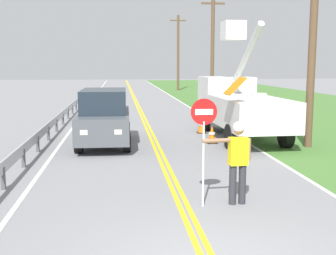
{
  "coord_description": "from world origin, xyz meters",
  "views": [
    {
      "loc": [
        -1.35,
        -5.8,
        3.05
      ],
      "look_at": [
        0.06,
        6.57,
        1.2
      ],
      "focal_mm": 46.01,
      "sensor_mm": 36.0,
      "label": 1
    }
  ],
  "objects_px": {
    "flagger_worker": "(238,157)",
    "traffic_cone_lead": "(236,151)",
    "stop_sign_paddle": "(204,128)",
    "traffic_cone_tail": "(202,125)",
    "utility_pole_mid": "(212,48)",
    "utility_bucket_truck": "(238,104)",
    "utility_pole_near": "(314,19)",
    "traffic_cone_mid": "(212,135)",
    "utility_pole_far": "(178,52)",
    "oncoming_suv_nearest": "(104,117)"
  },
  "relations": [
    {
      "from": "utility_pole_mid",
      "to": "traffic_cone_tail",
      "type": "xyz_separation_m",
      "value": [
        -3.56,
        -14.32,
        -3.93
      ]
    },
    {
      "from": "stop_sign_paddle",
      "to": "traffic_cone_tail",
      "type": "xyz_separation_m",
      "value": [
        1.86,
        9.81,
        -1.37
      ]
    },
    {
      "from": "utility_pole_mid",
      "to": "traffic_cone_lead",
      "type": "height_order",
      "value": "utility_pole_mid"
    },
    {
      "from": "traffic_cone_mid",
      "to": "traffic_cone_lead",
      "type": "bearing_deg",
      "value": -89.14
    },
    {
      "from": "traffic_cone_mid",
      "to": "flagger_worker",
      "type": "bearing_deg",
      "value": -98.0
    },
    {
      "from": "flagger_worker",
      "to": "utility_pole_mid",
      "type": "xyz_separation_m",
      "value": [
        4.65,
        24.06,
        3.22
      ]
    },
    {
      "from": "traffic_cone_tail",
      "to": "utility_pole_near",
      "type": "bearing_deg",
      "value": -47.71
    },
    {
      "from": "utility_pole_mid",
      "to": "traffic_cone_mid",
      "type": "xyz_separation_m",
      "value": [
        -3.64,
        -16.81,
        -3.93
      ]
    },
    {
      "from": "stop_sign_paddle",
      "to": "traffic_cone_lead",
      "type": "distance_m",
      "value": 4.67
    },
    {
      "from": "utility_pole_far",
      "to": "traffic_cone_tail",
      "type": "distance_m",
      "value": 31.42
    },
    {
      "from": "utility_bucket_truck",
      "to": "traffic_cone_lead",
      "type": "distance_m",
      "value": 4.89
    },
    {
      "from": "utility_pole_mid",
      "to": "traffic_cone_mid",
      "type": "bearing_deg",
      "value": -102.2
    },
    {
      "from": "flagger_worker",
      "to": "stop_sign_paddle",
      "type": "bearing_deg",
      "value": -175.05
    },
    {
      "from": "utility_pole_mid",
      "to": "traffic_cone_lead",
      "type": "relative_size",
      "value": 11.68
    },
    {
      "from": "oncoming_suv_nearest",
      "to": "stop_sign_paddle",
      "type": "bearing_deg",
      "value": -72.56
    },
    {
      "from": "oncoming_suv_nearest",
      "to": "traffic_cone_lead",
      "type": "bearing_deg",
      "value": -38.74
    },
    {
      "from": "utility_pole_mid",
      "to": "traffic_cone_tail",
      "type": "height_order",
      "value": "utility_pole_mid"
    },
    {
      "from": "stop_sign_paddle",
      "to": "utility_pole_far",
      "type": "xyz_separation_m",
      "value": [
        5.05,
        40.8,
        2.74
      ]
    },
    {
      "from": "stop_sign_paddle",
      "to": "utility_pole_far",
      "type": "height_order",
      "value": "utility_pole_far"
    },
    {
      "from": "utility_pole_mid",
      "to": "traffic_cone_tail",
      "type": "distance_m",
      "value": 15.27
    },
    {
      "from": "flagger_worker",
      "to": "utility_pole_far",
      "type": "distance_m",
      "value": 41.1
    },
    {
      "from": "utility_bucket_truck",
      "to": "traffic_cone_tail",
      "type": "xyz_separation_m",
      "value": [
        -1.32,
        1.16,
        -1.06
      ]
    },
    {
      "from": "flagger_worker",
      "to": "utility_pole_far",
      "type": "height_order",
      "value": "utility_pole_far"
    },
    {
      "from": "stop_sign_paddle",
      "to": "oncoming_suv_nearest",
      "type": "relative_size",
      "value": 0.5
    },
    {
      "from": "utility_bucket_truck",
      "to": "traffic_cone_lead",
      "type": "bearing_deg",
      "value": -106.37
    },
    {
      "from": "utility_pole_far",
      "to": "flagger_worker",
      "type": "bearing_deg",
      "value": -96.0
    },
    {
      "from": "flagger_worker",
      "to": "traffic_cone_lead",
      "type": "xyz_separation_m",
      "value": [
        1.07,
        4.0,
        -0.71
      ]
    },
    {
      "from": "utility_pole_near",
      "to": "utility_pole_mid",
      "type": "relative_size",
      "value": 1.08
    },
    {
      "from": "traffic_cone_mid",
      "to": "utility_pole_far",
      "type": "bearing_deg",
      "value": 84.44
    },
    {
      "from": "oncoming_suv_nearest",
      "to": "traffic_cone_mid",
      "type": "bearing_deg",
      "value": -1.21
    },
    {
      "from": "utility_pole_near",
      "to": "stop_sign_paddle",
      "type": "bearing_deg",
      "value": -129.85
    },
    {
      "from": "stop_sign_paddle",
      "to": "utility_pole_near",
      "type": "xyz_separation_m",
      "value": [
        5.16,
        6.18,
        2.91
      ]
    },
    {
      "from": "utility_pole_mid",
      "to": "traffic_cone_lead",
      "type": "bearing_deg",
      "value": -100.14
    },
    {
      "from": "stop_sign_paddle",
      "to": "utility_pole_mid",
      "type": "bearing_deg",
      "value": 77.34
    },
    {
      "from": "utility_pole_mid",
      "to": "utility_pole_far",
      "type": "height_order",
      "value": "utility_pole_far"
    },
    {
      "from": "utility_pole_near",
      "to": "utility_pole_far",
      "type": "distance_m",
      "value": 34.62
    },
    {
      "from": "utility_pole_far",
      "to": "traffic_cone_mid",
      "type": "relative_size",
      "value": 12.17
    },
    {
      "from": "utility_pole_mid",
      "to": "traffic_cone_mid",
      "type": "relative_size",
      "value": 11.68
    },
    {
      "from": "flagger_worker",
      "to": "utility_pole_near",
      "type": "relative_size",
      "value": 0.21
    },
    {
      "from": "oncoming_suv_nearest",
      "to": "utility_pole_far",
      "type": "relative_size",
      "value": 0.54
    },
    {
      "from": "stop_sign_paddle",
      "to": "oncoming_suv_nearest",
      "type": "height_order",
      "value": "stop_sign_paddle"
    },
    {
      "from": "utility_bucket_truck",
      "to": "utility_pole_near",
      "type": "distance_m",
      "value": 4.52
    },
    {
      "from": "traffic_cone_lead",
      "to": "traffic_cone_tail",
      "type": "relative_size",
      "value": 1.0
    },
    {
      "from": "utility_bucket_truck",
      "to": "traffic_cone_tail",
      "type": "distance_m",
      "value": 2.05
    },
    {
      "from": "utility_pole_mid",
      "to": "traffic_cone_tail",
      "type": "bearing_deg",
      "value": -103.96
    },
    {
      "from": "utility_pole_near",
      "to": "utility_pole_far",
      "type": "height_order",
      "value": "utility_pole_near"
    },
    {
      "from": "traffic_cone_lead",
      "to": "utility_bucket_truck",
      "type": "bearing_deg",
      "value": 73.63
    },
    {
      "from": "stop_sign_paddle",
      "to": "utility_pole_mid",
      "type": "relative_size",
      "value": 0.28
    },
    {
      "from": "stop_sign_paddle",
      "to": "traffic_cone_lead",
      "type": "bearing_deg",
      "value": 65.71
    },
    {
      "from": "utility_bucket_truck",
      "to": "utility_pole_near",
      "type": "bearing_deg",
      "value": -51.22
    }
  ]
}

